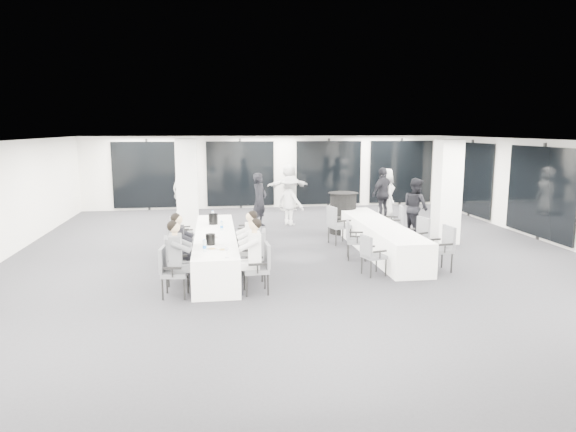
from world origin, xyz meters
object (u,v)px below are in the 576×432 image
Objects in this scene: chair_main_left_second at (174,257)px; chair_main_right_fourth at (250,238)px; standing_guest_f at (289,184)px; chair_side_right_far at (396,221)px; chair_main_left_mid at (176,245)px; chair_main_right_far at (247,230)px; standing_guest_c at (290,197)px; chair_main_right_near at (260,265)px; standing_guest_a at (260,196)px; standing_guest_d at (383,190)px; chair_side_left_far at (337,223)px; chair_side_right_mid at (418,234)px; banquet_table_main at (215,249)px; ice_bucket_near at (210,239)px; chair_main_left_fourth at (180,236)px; chair_main_left_far at (183,231)px; chair_side_right_near at (442,245)px; cocktail_table at (343,213)px; chair_side_left_mid at (353,237)px; chair_main_left_near at (170,269)px; chair_main_right_mid at (253,245)px; standing_guest_g at (181,185)px; chair_main_right_second at (256,251)px; chair_side_left_near at (371,253)px; standing_guest_e at (386,190)px; ice_bucket_far at (213,219)px; banquet_table_side at (379,237)px.

chair_main_right_fourth is at bearing 129.25° from chair_main_left_second.
chair_main_left_second is 0.48× the size of standing_guest_f.
chair_main_left_mid is at bearing 124.14° from chair_side_right_far.
standing_guest_c is (1.59, 3.10, 0.40)m from chair_main_right_far.
standing_guest_a is at bearing -7.79° from chair_main_right_near.
standing_guest_d is at bearing -47.01° from chair_main_right_far.
chair_main_right_fourth is at bearing -75.18° from chair_side_left_far.
chair_side_left_far is 0.58× the size of standing_guest_c.
chair_side_right_mid is at bearing -102.38° from chair_main_right_far.
chair_main_right_fourth is 0.86× the size of chair_side_left_far.
chair_main_right_near reaches higher than banquet_table_main.
chair_main_left_fourth is at bearing 112.29° from ice_bucket_near.
chair_main_right_fourth is (1.65, -1.16, 0.01)m from chair_main_left_far.
chair_main_left_mid is 1.03× the size of chair_side_right_near.
standing_guest_c reaches higher than chair_main_left_mid.
cocktail_table is 3.07m from chair_side_left_mid.
chair_main_left_near is at bearing 95.30° from chair_side_right_near.
chair_main_left_second is 6.53m from chair_side_right_far.
chair_main_right_mid is 8.30m from standing_guest_g.
standing_guest_f is (-0.95, 4.57, 0.39)m from cocktail_table.
chair_side_left_near is at bearing -84.13° from chair_main_right_second.
ice_bucket_near is (-5.01, -0.01, 0.29)m from chair_side_right_near.
chair_main_right_fourth is at bearing -85.82° from chair_side_left_mid.
standing_guest_d is 1.00× the size of standing_guest_g.
chair_main_left_second is 4.09m from chair_side_left_near.
chair_main_right_fourth is at bearing -140.07° from chair_side_left_near.
standing_guest_e reaches higher than ice_bucket_far.
chair_main_left_mid is at bearing 173.36° from chair_main_left_second.
chair_main_left_far is 1.00× the size of chair_side_left_near.
ice_bucket_far reaches higher than chair_main_right_mid.
chair_side_right_near is 0.55× the size of standing_guest_c.
banquet_table_main is 5.76× the size of chair_main_left_far.
standing_guest_f is at bearing 27.71° from standing_guest_g.
ice_bucket_near is at bearing -94.68° from banquet_table_main.
chair_side_right_near is at bearing -27.61° from standing_guest_g.
chair_main_right_near is 9.13m from standing_guest_e.
chair_side_left_mid is 0.52× the size of standing_guest_c.
chair_main_left_far is at bearing 173.72° from chair_main_left_mid.
chair_main_left_second reaches higher than banquet_table_side.
ice_bucket_far is at bearing 54.04° from standing_guest_f.
standing_guest_a is 3.70m from ice_bucket_far.
chair_main_left_fourth reaches higher than ice_bucket_far.
chair_main_left_second is (-4.92, -2.00, 0.17)m from banquet_table_side.
banquet_table_main is at bearing 16.24° from chair_main_left_far.
standing_guest_g is at bearing 59.59° from chair_side_right_far.
chair_main_left_second is 1.85m from chair_main_right_near.
chair_main_right_far is (-0.01, 3.69, -0.05)m from chair_main_right_near.
banquet_table_side is 2.78× the size of standing_guest_c.
ice_bucket_near is at bearing 41.74° from chair_main_right_near.
standing_guest_g is at bearing 21.38° from chair_main_right_fourth.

